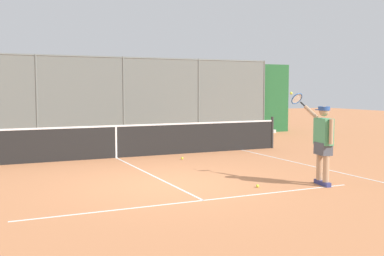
% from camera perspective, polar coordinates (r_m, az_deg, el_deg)
% --- Properties ---
extents(ground_plane, '(60.00, 60.00, 0.00)m').
position_cam_1_polar(ground_plane, '(10.07, -2.67, -6.79)').
color(ground_plane, '#C67A4C').
extents(court_line_markings, '(8.53, 10.54, 0.01)m').
position_cam_1_polar(court_line_markings, '(8.39, 2.25, -9.14)').
color(court_line_markings, white).
rests_on(court_line_markings, ground).
extents(fence_backdrop, '(19.43, 1.37, 3.27)m').
position_cam_1_polar(fence_backdrop, '(19.08, -13.55, 3.26)').
color(fence_backdrop, slate).
rests_on(fence_backdrop, ground).
extents(tennis_net, '(10.96, 0.09, 1.07)m').
position_cam_1_polar(tennis_net, '(13.92, -9.16, -1.57)').
color(tennis_net, '#2D2D2D').
rests_on(tennis_net, ground).
extents(tennis_player, '(0.34, 1.41, 1.95)m').
position_cam_1_polar(tennis_player, '(10.21, 15.50, -1.30)').
color(tennis_player, navy).
rests_on(tennis_player, ground).
extents(tennis_ball_by_sideline, '(0.07, 0.07, 0.07)m').
position_cam_1_polar(tennis_ball_by_sideline, '(9.82, 7.92, -6.94)').
color(tennis_ball_by_sideline, '#C1D138').
rests_on(tennis_ball_by_sideline, ground).
extents(tennis_ball_mid_court, '(0.07, 0.07, 0.07)m').
position_cam_1_polar(tennis_ball_mid_court, '(13.51, -1.20, -3.68)').
color(tennis_ball_mid_court, '#CCDB33').
rests_on(tennis_ball_mid_court, ground).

